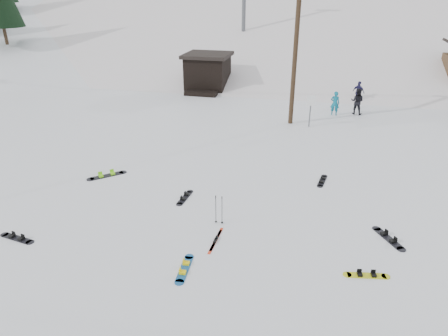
# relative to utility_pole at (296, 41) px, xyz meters

# --- Properties ---
(ground) EXTENTS (200.00, 200.00, 0.00)m
(ground) POSITION_rel_utility_pole_xyz_m (-2.00, -14.00, -4.68)
(ground) COLOR white
(ground) RESTS_ON ground
(ski_slope) EXTENTS (60.00, 85.24, 65.97)m
(ski_slope) POSITION_rel_utility_pole_xyz_m (-2.00, 41.00, -16.68)
(ski_slope) COLOR white
(ski_slope) RESTS_ON ground
(ridge_left) EXTENTS (47.54, 95.03, 58.38)m
(ridge_left) POSITION_rel_utility_pole_xyz_m (-38.00, 34.00, -15.68)
(ridge_left) COLOR white
(ridge_left) RESTS_ON ground
(treeline_left) EXTENTS (20.00, 64.00, 10.00)m
(treeline_left) POSITION_rel_utility_pole_xyz_m (-36.00, 26.00, -4.68)
(treeline_left) COLOR black
(treeline_left) RESTS_ON ground
(treeline_crest) EXTENTS (50.00, 6.00, 10.00)m
(treeline_crest) POSITION_rel_utility_pole_xyz_m (-2.00, 72.00, -4.68)
(treeline_crest) COLOR black
(treeline_crest) RESTS_ON ski_slope
(utility_pole) EXTENTS (2.00, 0.26, 9.00)m
(utility_pole) POSITION_rel_utility_pole_xyz_m (0.00, 0.00, 0.00)
(utility_pole) COLOR #3A2819
(utility_pole) RESTS_ON ground
(trail_sign) EXTENTS (0.50, 0.09, 1.85)m
(trail_sign) POSITION_rel_utility_pole_xyz_m (1.10, -0.42, -3.41)
(trail_sign) COLOR #595B60
(trail_sign) RESTS_ON ground
(lift_hut) EXTENTS (3.40, 4.10, 2.75)m
(lift_hut) POSITION_rel_utility_pole_xyz_m (-7.00, 6.94, -3.32)
(lift_hut) COLOR black
(lift_hut) RESTS_ON ground
(hero_snowboard) EXTENTS (0.35, 1.41, 0.10)m
(hero_snowboard) POSITION_rel_utility_pole_xyz_m (-1.79, -14.19, -4.66)
(hero_snowboard) COLOR #17589B
(hero_snowboard) RESTS_ON ground
(hero_skis) EXTENTS (0.14, 1.48, 0.08)m
(hero_skis) POSITION_rel_utility_pole_xyz_m (-1.28, -12.61, -4.66)
(hero_skis) COLOR red
(hero_skis) RESTS_ON ground
(ski_poles) EXTENTS (0.29, 0.08, 1.06)m
(ski_poles) POSITION_rel_utility_pole_xyz_m (-1.42, -11.60, -4.14)
(ski_poles) COLOR black
(ski_poles) RESTS_ON ground
(board_scatter_a) EXTENTS (1.35, 0.43, 0.10)m
(board_scatter_a) POSITION_rel_utility_pole_xyz_m (-7.53, -14.01, -4.66)
(board_scatter_a) COLOR black
(board_scatter_a) RESTS_ON ground
(board_scatter_b) EXTENTS (0.32, 1.31, 0.09)m
(board_scatter_b) POSITION_rel_utility_pole_xyz_m (-3.14, -10.17, -4.66)
(board_scatter_b) COLOR black
(board_scatter_b) RESTS_ON ground
(board_scatter_c) EXTENTS (1.33, 1.27, 0.12)m
(board_scatter_c) POSITION_rel_utility_pole_xyz_m (-7.00, -9.10, -4.65)
(board_scatter_c) COLOR black
(board_scatter_c) RESTS_ON ground
(board_scatter_d) EXTENTS (0.90, 1.31, 0.10)m
(board_scatter_d) POSITION_rel_utility_pole_xyz_m (4.10, -11.22, -4.65)
(board_scatter_d) COLOR black
(board_scatter_d) RESTS_ON ground
(board_scatter_e) EXTENTS (1.29, 0.42, 0.09)m
(board_scatter_e) POSITION_rel_utility_pole_xyz_m (3.27, -13.27, -4.66)
(board_scatter_e) COLOR yellow
(board_scatter_e) RESTS_ON ground
(board_scatter_f) EXTENTS (0.41, 1.28, 0.09)m
(board_scatter_f) POSITION_rel_utility_pole_xyz_m (1.97, -7.46, -4.66)
(board_scatter_f) COLOR black
(board_scatter_f) RESTS_ON ground
(skier_teal) EXTENTS (0.57, 0.40, 1.50)m
(skier_teal) POSITION_rel_utility_pole_xyz_m (2.51, 2.28, -3.93)
(skier_teal) COLOR #0D6783
(skier_teal) RESTS_ON ground
(skier_dark) EXTENTS (0.92, 0.80, 1.63)m
(skier_dark) POSITION_rel_utility_pole_xyz_m (3.86, 2.83, -3.87)
(skier_dark) COLOR black
(skier_dark) RESTS_ON ground
(skier_navy) EXTENTS (0.92, 0.77, 1.47)m
(skier_navy) POSITION_rel_utility_pole_xyz_m (4.13, 5.69, -3.94)
(skier_navy) COLOR #201C47
(skier_navy) RESTS_ON ground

